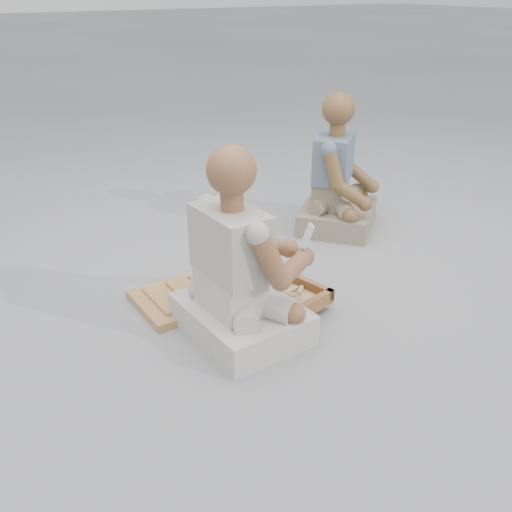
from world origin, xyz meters
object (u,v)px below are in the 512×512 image
carved_panel (196,294)px  craftsman (240,275)px  tool_tray (263,302)px  companion (338,184)px

carved_panel → craftsman: 0.47m
carved_panel → tool_tray: tool_tray is taller
carved_panel → companion: 1.25m
carved_panel → tool_tray: 0.36m
carved_panel → tool_tray: bearing=-56.3°
tool_tray → companion: (0.97, 0.66, 0.22)m
craftsman → companion: size_ratio=1.02×
carved_panel → tool_tray: (0.20, -0.30, 0.04)m
craftsman → companion: bearing=119.8°
carved_panel → craftsman: (0.03, -0.38, 0.27)m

